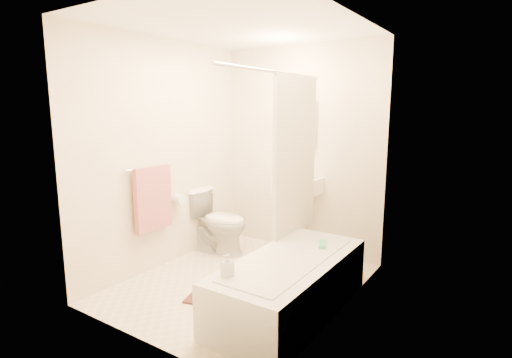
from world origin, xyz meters
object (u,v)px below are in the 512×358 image
Objects in this scene: bathtub at (290,285)px; toilet at (218,221)px; sink at (298,212)px; bath_mat at (223,296)px; soap_bottle at (227,266)px.

toilet is at bearing 151.39° from bathtub.
sink is (0.80, 0.50, 0.12)m from toilet.
bath_mat is at bearing -90.31° from sink.
sink is 5.77× the size of soap_bottle.
soap_bottle is at bearing -141.25° from toilet.
sink is 1.42m from bathtub.
bathtub is (0.59, -1.26, -0.26)m from sink.
soap_bottle is at bearing -77.77° from sink.
toilet is at bearing 130.83° from bath_mat.
toilet reaches higher than bathtub.
bath_mat is 3.42× the size of soap_bottle.
soap_bottle is (1.17, -1.33, 0.17)m from toilet.
sink reaches higher than bath_mat.
toilet reaches higher than soap_bottle.
toilet is 1.60m from bathtub.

